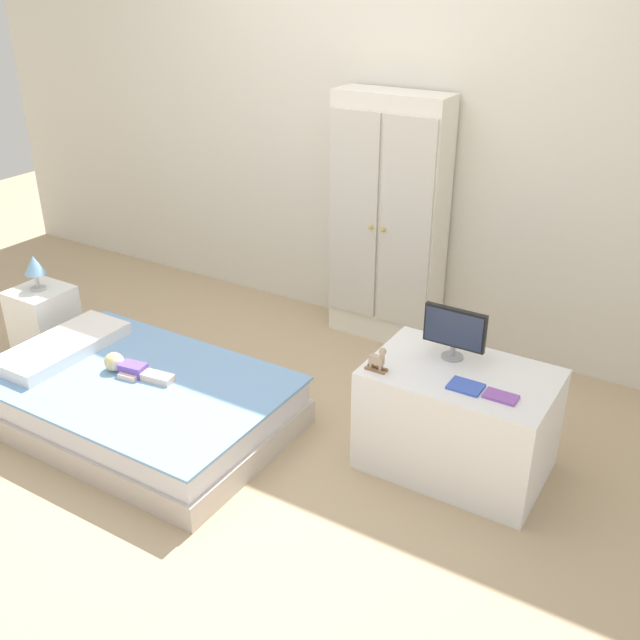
{
  "coord_description": "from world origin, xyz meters",
  "views": [
    {
      "loc": [
        1.95,
        -2.3,
        2.14
      ],
      "look_at": [
        0.3,
        0.39,
        0.57
      ],
      "focal_mm": 40.78,
      "sensor_mm": 36.0,
      "label": 1
    }
  ],
  "objects_px": {
    "table_lamp": "(34,267)",
    "book_blue": "(466,386)",
    "book_purple": "(501,397)",
    "tv_stand": "(458,420)",
    "bed": "(141,403)",
    "doll": "(126,366)",
    "rocking_horse_toy": "(378,360)",
    "tv_monitor": "(454,330)",
    "wardrobe": "(388,222)",
    "nightstand": "(45,323)"
  },
  "relations": [
    {
      "from": "tv_monitor",
      "to": "book_blue",
      "type": "height_order",
      "value": "tv_monitor"
    },
    {
      "from": "bed",
      "to": "nightstand",
      "type": "xyz_separation_m",
      "value": [
        -0.99,
        0.24,
        0.09
      ]
    },
    {
      "from": "tv_monitor",
      "to": "rocking_horse_toy",
      "type": "bearing_deg",
      "value": -129.88
    },
    {
      "from": "bed",
      "to": "book_blue",
      "type": "height_order",
      "value": "book_blue"
    },
    {
      "from": "tv_monitor",
      "to": "book_purple",
      "type": "bearing_deg",
      "value": -35.07
    },
    {
      "from": "doll",
      "to": "wardrobe",
      "type": "height_order",
      "value": "wardrobe"
    },
    {
      "from": "rocking_horse_toy",
      "to": "book_blue",
      "type": "height_order",
      "value": "rocking_horse_toy"
    },
    {
      "from": "doll",
      "to": "book_purple",
      "type": "height_order",
      "value": "book_purple"
    },
    {
      "from": "table_lamp",
      "to": "book_blue",
      "type": "distance_m",
      "value": 2.53
    },
    {
      "from": "doll",
      "to": "rocking_horse_toy",
      "type": "relative_size",
      "value": 3.3
    },
    {
      "from": "bed",
      "to": "rocking_horse_toy",
      "type": "distance_m",
      "value": 1.28
    },
    {
      "from": "book_purple",
      "to": "tv_stand",
      "type": "bearing_deg",
      "value": 150.74
    },
    {
      "from": "tv_stand",
      "to": "tv_monitor",
      "type": "bearing_deg",
      "value": 133.52
    },
    {
      "from": "nightstand",
      "to": "table_lamp",
      "type": "xyz_separation_m",
      "value": [
        -0.0,
        0.0,
        0.36
      ]
    },
    {
      "from": "doll",
      "to": "tv_monitor",
      "type": "distance_m",
      "value": 1.64
    },
    {
      "from": "nightstand",
      "to": "table_lamp",
      "type": "bearing_deg",
      "value": 180.0
    },
    {
      "from": "wardrobe",
      "to": "tv_monitor",
      "type": "height_order",
      "value": "wardrobe"
    },
    {
      "from": "bed",
      "to": "doll",
      "type": "distance_m",
      "value": 0.2
    },
    {
      "from": "wardrobe",
      "to": "tv_monitor",
      "type": "xyz_separation_m",
      "value": [
        0.8,
        -0.93,
        -0.1
      ]
    },
    {
      "from": "table_lamp",
      "to": "book_blue",
      "type": "relative_size",
      "value": 1.45
    },
    {
      "from": "tv_stand",
      "to": "doll",
      "type": "bearing_deg",
      "value": -162.42
    },
    {
      "from": "rocking_horse_toy",
      "to": "book_blue",
      "type": "xyz_separation_m",
      "value": [
        0.38,
        0.07,
        -0.05
      ]
    },
    {
      "from": "table_lamp",
      "to": "wardrobe",
      "type": "relative_size",
      "value": 0.14
    },
    {
      "from": "tv_stand",
      "to": "book_purple",
      "type": "height_order",
      "value": "book_purple"
    },
    {
      "from": "book_purple",
      "to": "doll",
      "type": "bearing_deg",
      "value": -168.06
    },
    {
      "from": "wardrobe",
      "to": "book_purple",
      "type": "distance_m",
      "value": 1.6
    },
    {
      "from": "bed",
      "to": "rocking_horse_toy",
      "type": "height_order",
      "value": "rocking_horse_toy"
    },
    {
      "from": "book_blue",
      "to": "nightstand",
      "type": "bearing_deg",
      "value": -176.5
    },
    {
      "from": "nightstand",
      "to": "book_blue",
      "type": "distance_m",
      "value": 2.55
    },
    {
      "from": "book_purple",
      "to": "book_blue",
      "type": "bearing_deg",
      "value": 180.0
    },
    {
      "from": "wardrobe",
      "to": "rocking_horse_toy",
      "type": "relative_size",
      "value": 12.57
    },
    {
      "from": "nightstand",
      "to": "tv_monitor",
      "type": "relative_size",
      "value": 1.51
    },
    {
      "from": "bed",
      "to": "table_lamp",
      "type": "bearing_deg",
      "value": 166.27
    },
    {
      "from": "book_blue",
      "to": "doll",
      "type": "bearing_deg",
      "value": -166.98
    },
    {
      "from": "table_lamp",
      "to": "book_blue",
      "type": "bearing_deg",
      "value": 3.5
    },
    {
      "from": "doll",
      "to": "tv_monitor",
      "type": "xyz_separation_m",
      "value": [
        1.49,
        0.59,
        0.35
      ]
    },
    {
      "from": "tv_stand",
      "to": "book_blue",
      "type": "height_order",
      "value": "book_blue"
    },
    {
      "from": "doll",
      "to": "rocking_horse_toy",
      "type": "xyz_separation_m",
      "value": [
        1.25,
        0.31,
        0.26
      ]
    },
    {
      "from": "nightstand",
      "to": "rocking_horse_toy",
      "type": "height_order",
      "value": "rocking_horse_toy"
    },
    {
      "from": "table_lamp",
      "to": "nightstand",
      "type": "bearing_deg",
      "value": 0.0
    },
    {
      "from": "bed",
      "to": "wardrobe",
      "type": "xyz_separation_m",
      "value": [
        0.59,
        1.54,
        0.62
      ]
    },
    {
      "from": "tv_stand",
      "to": "bed",
      "type": "bearing_deg",
      "value": -160.76
    },
    {
      "from": "bed",
      "to": "book_purple",
      "type": "xyz_separation_m",
      "value": [
        1.69,
        0.4,
        0.38
      ]
    },
    {
      "from": "doll",
      "to": "tv_monitor",
      "type": "relative_size",
      "value": 1.36
    },
    {
      "from": "book_blue",
      "to": "tv_stand",
      "type": "bearing_deg",
      "value": 116.94
    },
    {
      "from": "nightstand",
      "to": "table_lamp",
      "type": "relative_size",
      "value": 2.12
    },
    {
      "from": "nightstand",
      "to": "tv_monitor",
      "type": "height_order",
      "value": "tv_monitor"
    },
    {
      "from": "nightstand",
      "to": "bed",
      "type": "bearing_deg",
      "value": -13.73
    },
    {
      "from": "tv_monitor",
      "to": "book_blue",
      "type": "bearing_deg",
      "value": -55.05
    },
    {
      "from": "wardrobe",
      "to": "tv_monitor",
      "type": "distance_m",
      "value": 1.23
    }
  ]
}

